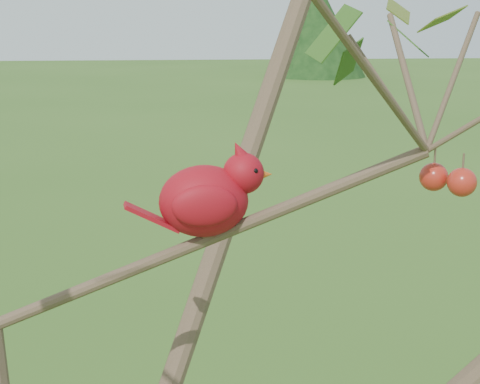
# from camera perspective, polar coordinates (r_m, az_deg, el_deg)

# --- Properties ---
(crabapple_tree) EXTENTS (2.35, 2.05, 2.95)m
(crabapple_tree) POSITION_cam_1_polar(r_m,az_deg,el_deg) (0.92, -16.82, -3.19)
(crabapple_tree) COLOR #463625
(crabapple_tree) RESTS_ON ground
(cardinal) EXTENTS (0.20, 0.11, 0.14)m
(cardinal) POSITION_cam_1_polar(r_m,az_deg,el_deg) (0.99, -2.44, -0.39)
(cardinal) COLOR #A10D17
(cardinal) RESTS_ON ground
(distant_trees) EXTENTS (45.90, 13.10, 3.57)m
(distant_trees) POSITION_cam_1_polar(r_m,az_deg,el_deg) (25.57, -4.77, 11.58)
(distant_trees) COLOR #463625
(distant_trees) RESTS_ON ground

